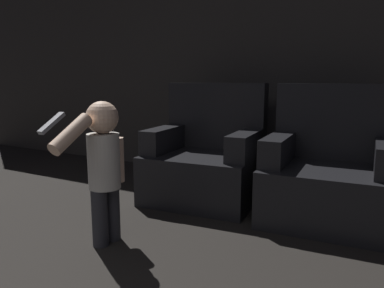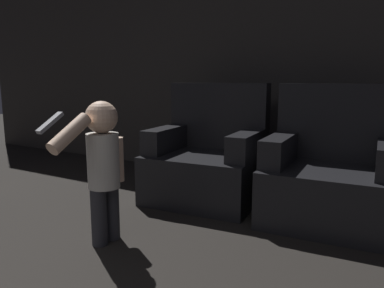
{
  "view_description": "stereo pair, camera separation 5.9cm",
  "coord_description": "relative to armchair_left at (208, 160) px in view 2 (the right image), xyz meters",
  "views": [
    {
      "loc": [
        1.23,
        0.9,
        1.01
      ],
      "look_at": [
        0.03,
        3.09,
        0.57
      ],
      "focal_mm": 35.0,
      "sensor_mm": 36.0,
      "label": 1
    },
    {
      "loc": [
        1.28,
        0.93,
        1.01
      ],
      "look_at": [
        0.03,
        3.09,
        0.57
      ],
      "focal_mm": 35.0,
      "sensor_mm": 36.0,
      "label": 2
    }
  ],
  "objects": [
    {
      "name": "wall_back",
      "position": [
        0.15,
        0.83,
        0.97
      ],
      "size": [
        8.4,
        0.05,
        2.6
      ],
      "color": "#33302D",
      "rests_on": "ground_plane"
    },
    {
      "name": "armchair_left",
      "position": [
        0.0,
        0.0,
        0.0
      ],
      "size": [
        0.94,
        0.85,
        0.97
      ],
      "rotation": [
        0.0,
        0.0,
        0.09
      ],
      "color": "black",
      "rests_on": "ground_plane"
    },
    {
      "name": "armchair_right",
      "position": [
        0.99,
        0.0,
        0.0
      ],
      "size": [
        0.92,
        0.83,
        0.97
      ],
      "rotation": [
        0.0,
        0.0,
        0.06
      ],
      "color": "black",
      "rests_on": "ground_plane"
    },
    {
      "name": "person_toddler",
      "position": [
        -0.14,
        -1.11,
        0.19
      ],
      "size": [
        0.19,
        0.6,
        0.88
      ],
      "rotation": [
        0.0,
        0.0,
        1.52
      ],
      "color": "#28282D",
      "rests_on": "ground_plane"
    }
  ]
}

